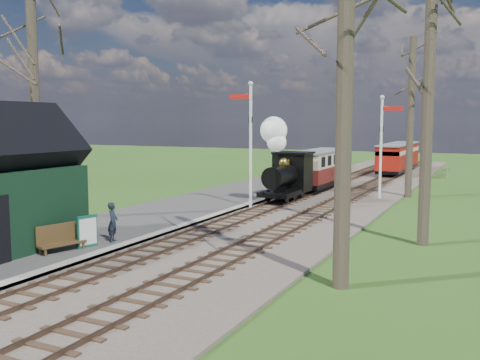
% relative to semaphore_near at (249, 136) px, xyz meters
% --- Properties ---
extents(distant_hills, '(114.40, 48.00, 22.02)m').
position_rel_semaphore_near_xyz_m(distant_hills, '(2.17, 48.38, -19.83)').
color(distant_hills, '#385B23').
rests_on(distant_hills, ground).
extents(ballast_bed, '(8.00, 60.00, 0.10)m').
position_rel_semaphore_near_xyz_m(ballast_bed, '(2.07, 6.00, -3.57)').
color(ballast_bed, brown).
rests_on(ballast_bed, ground).
extents(track_near, '(1.60, 60.00, 0.15)m').
position_rel_semaphore_near_xyz_m(track_near, '(0.77, 6.00, -3.52)').
color(track_near, brown).
rests_on(track_near, ground).
extents(track_far, '(1.60, 60.00, 0.15)m').
position_rel_semaphore_near_xyz_m(track_far, '(3.37, 6.00, -3.52)').
color(track_far, brown).
rests_on(track_far, ground).
extents(platform, '(5.00, 44.00, 0.20)m').
position_rel_semaphore_near_xyz_m(platform, '(-2.73, -2.00, -3.52)').
color(platform, '#474442').
rests_on(platform, ground).
extents(coping_strip, '(0.40, 44.00, 0.21)m').
position_rel_semaphore_near_xyz_m(coping_strip, '(-0.43, -2.00, -3.52)').
color(coping_strip, '#B2AD9E').
rests_on(coping_strip, ground).
extents(semaphore_near, '(1.22, 0.24, 6.22)m').
position_rel_semaphore_near_xyz_m(semaphore_near, '(0.00, 0.00, 0.00)').
color(semaphore_near, silver).
rests_on(semaphore_near, ground).
extents(semaphore_far, '(1.22, 0.24, 5.72)m').
position_rel_semaphore_near_xyz_m(semaphore_far, '(5.14, 6.00, -0.27)').
color(semaphore_far, silver).
rests_on(semaphore_far, ground).
extents(bare_trees, '(15.51, 22.39, 12.00)m').
position_rel_semaphore_near_xyz_m(bare_trees, '(2.10, -5.90, 1.59)').
color(bare_trees, '#382D23').
rests_on(bare_trees, ground).
extents(fence_line, '(12.60, 0.08, 1.00)m').
position_rel_semaphore_near_xyz_m(fence_line, '(1.07, 20.00, -3.07)').
color(fence_line, slate).
rests_on(fence_line, ground).
extents(locomotive, '(1.74, 4.07, 4.36)m').
position_rel_semaphore_near_xyz_m(locomotive, '(0.76, 2.83, -1.61)').
color(locomotive, black).
rests_on(locomotive, ground).
extents(coach, '(2.03, 6.97, 2.14)m').
position_rel_semaphore_near_xyz_m(coach, '(0.77, 8.90, -2.14)').
color(coach, black).
rests_on(coach, ground).
extents(red_carriage_a, '(1.90, 4.71, 2.00)m').
position_rel_semaphore_near_xyz_m(red_carriage_a, '(3.37, 19.32, -2.22)').
color(red_carriage_a, black).
rests_on(red_carriage_a, ground).
extents(red_carriage_b, '(1.90, 4.71, 2.00)m').
position_rel_semaphore_near_xyz_m(red_carriage_b, '(3.37, 24.82, -2.22)').
color(red_carriage_b, black).
rests_on(red_carriage_b, ground).
extents(sign_board, '(0.28, 0.72, 1.06)m').
position_rel_semaphore_near_xyz_m(sign_board, '(-1.19, -10.03, -2.89)').
color(sign_board, '#104A39').
rests_on(sign_board, platform).
extents(bench, '(0.85, 1.59, 0.87)m').
position_rel_semaphore_near_xyz_m(bench, '(-1.62, -10.81, -3.01)').
color(bench, '#473219').
rests_on(bench, platform).
extents(person, '(0.50, 0.59, 1.36)m').
position_rel_semaphore_near_xyz_m(person, '(-0.98, -9.00, -2.74)').
color(person, '#1A232F').
rests_on(person, platform).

